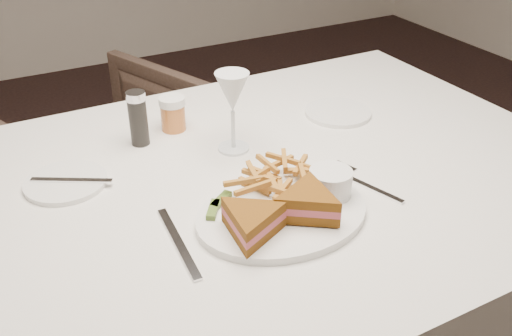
{
  "coord_description": "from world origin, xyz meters",
  "views": [
    {
      "loc": [
        -0.74,
        -1.17,
        1.35
      ],
      "look_at": [
        -0.31,
        -0.35,
        0.8
      ],
      "focal_mm": 40.0,
      "sensor_mm": 36.0,
      "label": 1
    }
  ],
  "objects": [
    {
      "name": "ground",
      "position": [
        0.0,
        0.0,
        0.0
      ],
      "size": [
        5.0,
        5.0,
        0.0
      ],
      "primitive_type": "plane",
      "color": "black",
      "rests_on": "ground"
    },
    {
      "name": "table",
      "position": [
        -0.31,
        -0.3,
        0.38
      ],
      "size": [
        1.44,
        0.97,
        0.75
      ],
      "primitive_type": "cube",
      "rotation": [
        0.0,
        0.0,
        0.01
      ],
      "color": "silver",
      "rests_on": "ground"
    },
    {
      "name": "chair_far",
      "position": [
        -0.4,
        0.59,
        0.34
      ],
      "size": [
        0.85,
        0.82,
        0.68
      ],
      "primitive_type": "imported",
      "rotation": [
        0.0,
        0.0,
        3.52
      ],
      "color": "#48352C",
      "rests_on": "ground"
    },
    {
      "name": "table_setting",
      "position": [
        -0.3,
        -0.35,
        0.79
      ],
      "size": [
        0.81,
        0.61,
        0.18
      ],
      "color": "white",
      "rests_on": "table"
    }
  ]
}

